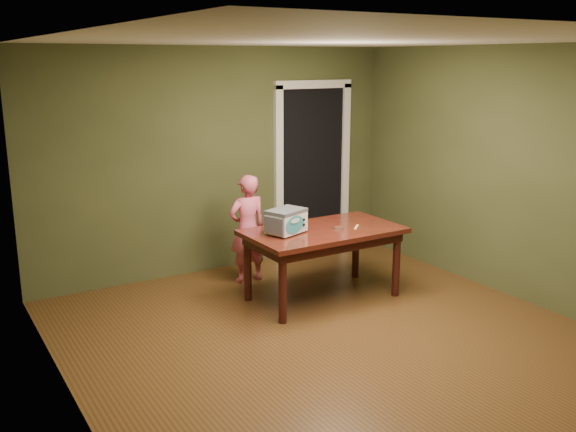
{
  "coord_description": "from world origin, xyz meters",
  "views": [
    {
      "loc": [
        -3.1,
        -4.25,
        2.45
      ],
      "look_at": [
        0.05,
        1.0,
        0.95
      ],
      "focal_mm": 40.0,
      "sensor_mm": 36.0,
      "label": 1
    }
  ],
  "objects": [
    {
      "name": "room_shell",
      "position": [
        0.0,
        0.0,
        1.71
      ],
      "size": [
        4.52,
        5.02,
        2.61
      ],
      "color": "#454D29",
      "rests_on": "ground"
    },
    {
      "name": "baking_pan",
      "position": [
        0.63,
        0.95,
        0.76
      ],
      "size": [
        0.1,
        0.1,
        0.02
      ],
      "color": "silver",
      "rests_on": "dining_table"
    },
    {
      "name": "toy_oven",
      "position": [
        0.08,
        1.08,
        0.88
      ],
      "size": [
        0.46,
        0.39,
        0.25
      ],
      "rotation": [
        0.0,
        0.0,
        0.36
      ],
      "color": "#4C4F54",
      "rests_on": "dining_table"
    },
    {
      "name": "child",
      "position": [
        0.06,
        1.9,
        0.61
      ],
      "size": [
        0.45,
        0.3,
        1.22
      ],
      "primitive_type": "imported",
      "rotation": [
        0.0,
        0.0,
        3.13
      ],
      "color": "#DE5B77",
      "rests_on": "floor"
    },
    {
      "name": "floor",
      "position": [
        0.0,
        0.0,
        0.0
      ],
      "size": [
        5.0,
        5.0,
        0.0
      ],
      "primitive_type": "plane",
      "color": "brown",
      "rests_on": "ground"
    },
    {
      "name": "spatula",
      "position": [
        0.83,
        0.91,
        0.75
      ],
      "size": [
        0.15,
        0.14,
        0.01
      ],
      "primitive_type": "cube",
      "rotation": [
        0.0,
        0.0,
        0.77
      ],
      "color": "#EACA65",
      "rests_on": "dining_table"
    },
    {
      "name": "doorway",
      "position": [
        1.3,
        2.78,
        1.06
      ],
      "size": [
        1.1,
        0.66,
        2.25
      ],
      "color": "black",
      "rests_on": "ground"
    },
    {
      "name": "dining_table",
      "position": [
        0.49,
        1.03,
        0.65
      ],
      "size": [
        1.61,
        0.92,
        0.75
      ],
      "rotation": [
        0.0,
        0.0,
        0.01
      ],
      "color": "#38160C",
      "rests_on": "floor"
    }
  ]
}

